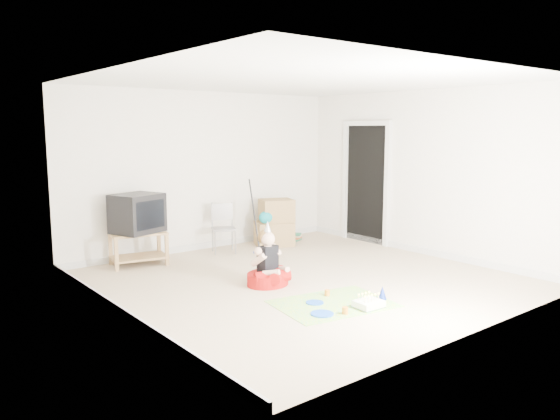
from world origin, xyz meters
TOP-DOWN VIEW (x-y plane):
  - ground at (0.00, 0.00)m, footprint 5.00×5.00m
  - doorway_recess at (2.48, 1.20)m, footprint 0.02×0.90m
  - tv_stand at (-1.40, 2.11)m, footprint 0.86×0.63m
  - crt_tv at (-1.40, 2.11)m, footprint 0.80×0.73m
  - folding_chair at (0.02, 2.02)m, footprint 0.47×0.46m
  - cardboard_boxes at (1.03, 1.97)m, footprint 0.77×0.68m
  - floor_mop at (0.50, 1.60)m, footprint 0.31×0.39m
  - book_pile at (1.55, 2.12)m, footprint 0.31×0.35m
  - seated_woman at (-0.54, 0.10)m, footprint 0.69×0.69m
  - party_mat at (-0.42, -0.99)m, footprint 1.45×1.15m
  - birthday_cake at (-0.21, -1.34)m, footprint 0.31×0.26m
  - blue_plate_near at (-0.58, -0.85)m, footprint 0.27×0.27m
  - blue_plate_far at (-0.78, -1.19)m, footprint 0.29×0.29m
  - orange_cup_near at (-0.27, -0.73)m, footprint 0.07×0.07m
  - orange_cup_far at (-0.57, -1.33)m, footprint 0.09×0.09m
  - blue_party_hat at (0.14, -1.24)m, footprint 0.12×0.12m

SIDE VIEW (x-z plane):
  - ground at x=0.00m, z-range 0.00..0.00m
  - party_mat at x=-0.42m, z-range 0.00..0.01m
  - blue_plate_near at x=-0.58m, z-range 0.01..0.02m
  - blue_plate_far at x=-0.78m, z-range 0.01..0.02m
  - orange_cup_near at x=-0.27m, z-range 0.01..0.08m
  - birthday_cake at x=-0.21m, z-range -0.03..0.11m
  - orange_cup_far at x=-0.57m, z-range 0.01..0.08m
  - book_pile at x=1.55m, z-range 0.00..0.12m
  - blue_party_hat at x=0.14m, z-range 0.01..0.16m
  - seated_woman at x=-0.54m, z-range -0.24..0.60m
  - floor_mop at x=0.50m, z-range -0.33..0.85m
  - tv_stand at x=-1.40m, z-range 0.04..0.53m
  - cardboard_boxes at x=1.03m, z-range -0.02..0.78m
  - folding_chair at x=0.02m, z-range -0.01..0.80m
  - crt_tv at x=-1.40m, z-range 0.49..1.06m
  - doorway_recess at x=2.48m, z-range 0.00..2.05m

